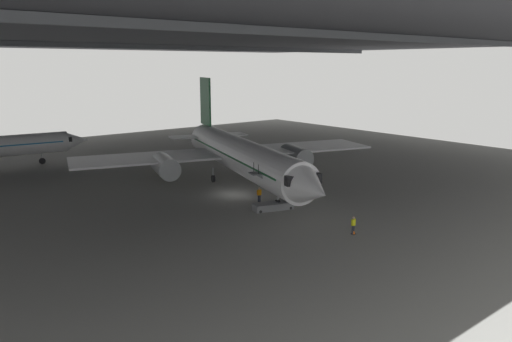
% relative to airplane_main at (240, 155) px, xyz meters
% --- Properties ---
extents(ground_plane, '(110.00, 110.00, 0.00)m').
position_rel_airplane_main_xyz_m(ground_plane, '(-3.14, -3.39, -3.63)').
color(ground_plane, gray).
extents(hangar_structure, '(121.00, 99.00, 18.59)m').
position_rel_airplane_main_xyz_m(hangar_structure, '(-3.27, 10.40, 14.30)').
color(hangar_structure, '#4C4F54').
rests_on(hangar_structure, ground_plane).
extents(airplane_main, '(39.05, 39.52, 12.45)m').
position_rel_airplane_main_xyz_m(airplane_main, '(0.00, 0.00, 0.00)').
color(airplane_main, white).
rests_on(airplane_main, ground_plane).
extents(boarding_stairs, '(4.62, 2.61, 4.86)m').
position_rel_airplane_main_xyz_m(boarding_stairs, '(-3.85, -10.45, -2.88)').
color(boarding_stairs, slate).
rests_on(boarding_stairs, ground_plane).
extents(crew_worker_near_nose, '(0.55, 0.24, 1.59)m').
position_rel_airplane_main_xyz_m(crew_worker_near_nose, '(-3.31, -20.42, -2.73)').
color(crew_worker_near_nose, '#232838').
rests_on(crew_worker_near_nose, ground_plane).
extents(crew_worker_by_stairs, '(0.54, 0.28, 1.66)m').
position_rel_airplane_main_xyz_m(crew_worker_by_stairs, '(-3.33, -7.74, -2.69)').
color(crew_worker_by_stairs, '#232838').
rests_on(crew_worker_by_stairs, ground_plane).
extents(traffic_cone_orange, '(0.36, 0.36, 0.60)m').
position_rel_airplane_main_xyz_m(traffic_cone_orange, '(-3.22, -20.39, -3.34)').
color(traffic_cone_orange, black).
rests_on(traffic_cone_orange, ground_plane).
extents(baggage_tug, '(1.86, 2.47, 0.90)m').
position_rel_airplane_main_xyz_m(baggage_tug, '(-4.15, 12.05, -3.11)').
color(baggage_tug, yellow).
rests_on(baggage_tug, ground_plane).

